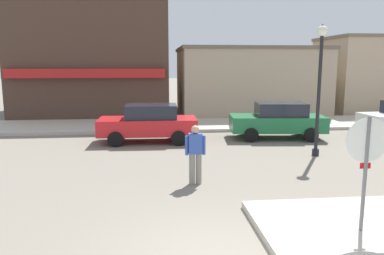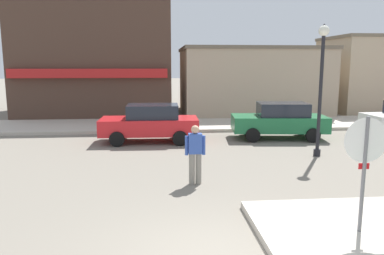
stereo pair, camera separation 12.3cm
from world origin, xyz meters
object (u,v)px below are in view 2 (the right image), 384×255
(parked_car_nearest, at_px, (150,123))
(pedestrian_crossing_near, at_px, (195,153))
(parked_car_second, at_px, (280,120))
(stop_sign, at_px, (365,159))
(lamp_post, at_px, (322,71))

(parked_car_nearest, relative_size, pedestrian_crossing_near, 2.50)
(parked_car_second, height_order, pedestrian_crossing_near, pedestrian_crossing_near)
(stop_sign, distance_m, lamp_post, 6.63)
(lamp_post, bearing_deg, pedestrian_crossing_near, -149.33)
(stop_sign, bearing_deg, parked_car_second, 80.72)
(stop_sign, height_order, parked_car_second, stop_sign)
(pedestrian_crossing_near, bearing_deg, stop_sign, -51.81)
(lamp_post, height_order, parked_car_second, lamp_post)
(lamp_post, xyz_separation_m, parked_car_second, (-0.33, 3.19, -2.15))
(stop_sign, height_order, parked_car_nearest, stop_sign)
(lamp_post, distance_m, pedestrian_crossing_near, 5.74)
(parked_car_nearest, xyz_separation_m, pedestrian_crossing_near, (1.32, -5.70, 0.06))
(parked_car_nearest, bearing_deg, parked_car_second, 2.16)
(stop_sign, bearing_deg, parked_car_nearest, 113.80)
(lamp_post, height_order, parked_car_nearest, lamp_post)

